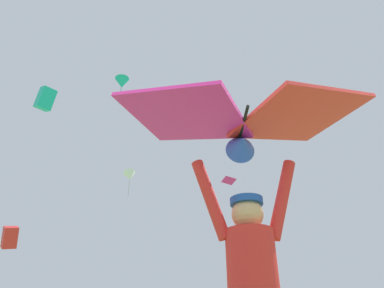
# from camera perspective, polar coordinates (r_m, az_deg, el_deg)

# --- Properties ---
(held_stunt_kite) EXTENTS (1.97, 1.29, 0.43)m
(held_stunt_kite) POSITION_cam_1_polar(r_m,az_deg,el_deg) (2.73, 8.45, 3.68)
(held_stunt_kite) COLOR black
(distant_kite_magenta_overhead_distant) EXTENTS (1.00, 1.00, 0.25)m
(distant_kite_magenta_overhead_distant) POSITION_cam_1_polar(r_m,az_deg,el_deg) (20.13, 6.27, -6.12)
(distant_kite_magenta_overhead_distant) COLOR #DB2393
(distant_kite_teal_low_left) EXTENTS (1.57, 1.55, 2.48)m
(distant_kite_teal_low_left) POSITION_cam_1_polar(r_m,az_deg,el_deg) (27.34, -11.83, 10.10)
(distant_kite_teal_low_left) COLOR #19B2AD
(distant_kite_teal_high_right) EXTENTS (1.06, 1.22, 1.25)m
(distant_kite_teal_high_right) POSITION_cam_1_polar(r_m,az_deg,el_deg) (18.24, -23.63, 7.03)
(distant_kite_teal_high_right) COLOR #19B2AD
(distant_kite_red_low_right) EXTENTS (1.12, 1.53, 1.68)m
(distant_kite_red_low_right) POSITION_cam_1_polar(r_m,az_deg,el_deg) (25.84, -28.54, -13.74)
(distant_kite_red_low_right) COLOR red
(distant_kite_white_far_center) EXTENTS (1.51, 1.59, 2.43)m
(distant_kite_white_far_center) POSITION_cam_1_polar(r_m,az_deg,el_deg) (29.77, -10.49, -5.35)
(distant_kite_white_far_center) COLOR white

